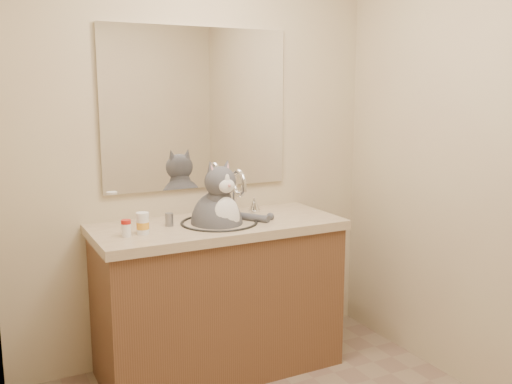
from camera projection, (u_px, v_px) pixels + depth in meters
room at (317, 185)px, 2.17m from camera, size 2.22×2.52×2.42m
vanity at (219, 294)px, 3.15m from camera, size 1.34×0.59×1.12m
mirror at (197, 109)px, 3.21m from camera, size 1.10×0.02×0.90m
shower_curtain at (23, 257)px, 1.82m from camera, size 0.02×1.30×1.93m
cat at (218, 220)px, 3.05m from camera, size 0.42×0.34×0.55m
pill_bottle_redcap at (126, 228)px, 2.78m from camera, size 0.05×0.05×0.08m
pill_bottle_orange at (143, 224)px, 2.82m from camera, size 0.08×0.08×0.11m
grey_canister at (169, 220)px, 2.99m from camera, size 0.05×0.05×0.07m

